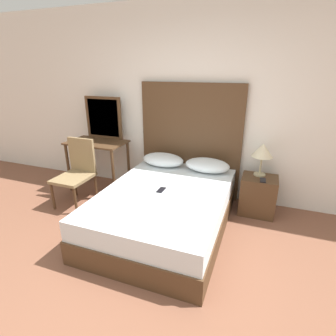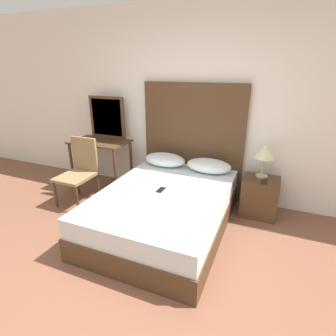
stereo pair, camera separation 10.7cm
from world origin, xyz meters
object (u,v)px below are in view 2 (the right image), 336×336
at_px(nightstand, 260,197).
at_px(vanity_desk, 101,150).
at_px(chair, 80,168).
at_px(table_lamp, 265,152).
at_px(phone_on_nightstand, 264,182).
at_px(bed, 165,209).
at_px(phone_on_bed, 161,190).

relative_size(nightstand, vanity_desk, 0.58).
height_order(vanity_desk, chair, chair).
bearing_deg(vanity_desk, table_lamp, 3.95).
bearing_deg(phone_on_nightstand, chair, -169.25).
bearing_deg(chair, vanity_desk, 87.02).
xyz_separation_m(table_lamp, phone_on_nightstand, (0.05, -0.17, -0.33)).
xyz_separation_m(bed, chair, (-1.41, 0.19, 0.26)).
height_order(bed, nightstand, nightstand).
height_order(phone_on_bed, phone_on_nightstand, phone_on_nightstand).
relative_size(phone_on_bed, table_lamp, 0.35).
relative_size(table_lamp, chair, 0.47).
height_order(bed, phone_on_nightstand, phone_on_nightstand).
bearing_deg(bed, chair, 172.39).
relative_size(phone_on_bed, nightstand, 0.29).
bearing_deg(phone_on_bed, phone_on_nightstand, 30.96).
distance_m(table_lamp, vanity_desk, 2.42).
relative_size(phone_on_nightstand, chair, 0.17).
xyz_separation_m(bed, phone_on_nightstand, (1.07, 0.66, 0.28)).
bearing_deg(table_lamp, bed, -140.78).
bearing_deg(phone_on_bed, table_lamp, 38.27).
distance_m(phone_on_bed, nightstand, 1.35).
distance_m(table_lamp, phone_on_nightstand, 0.37).
relative_size(nightstand, chair, 0.56).
height_order(bed, chair, chair).
height_order(table_lamp, vanity_desk, table_lamp).
bearing_deg(nightstand, vanity_desk, -177.88).
height_order(nightstand, chair, chair).
height_order(nightstand, table_lamp, table_lamp).
xyz_separation_m(phone_on_bed, chair, (-1.37, 0.20, 0.00)).
bearing_deg(vanity_desk, phone_on_nightstand, -0.13).
bearing_deg(chair, bed, -7.61).
bearing_deg(bed, phone_on_nightstand, 31.70).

